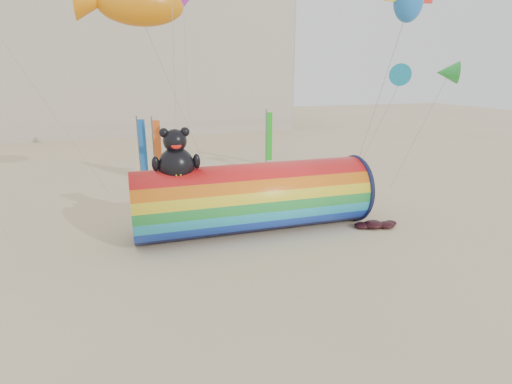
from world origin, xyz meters
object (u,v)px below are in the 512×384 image
object	(u,v)px
windsock_assembly	(253,196)
hotel_building	(75,58)
kite_handler	(360,207)
fabric_bundle	(376,224)

from	to	relation	value
windsock_assembly	hotel_building	bearing A→B (deg)	106.08
hotel_building	kite_handler	size ratio (longest dim) A/B	34.35
windsock_assembly	fabric_bundle	world-z (taller)	windsock_assembly
hotel_building	windsock_assembly	world-z (taller)	hotel_building
kite_handler	fabric_bundle	size ratio (longest dim) A/B	0.67
hotel_building	fabric_bundle	xyz separation A→B (m)	(19.27, -45.47, -10.14)
hotel_building	fabric_bundle	bearing A→B (deg)	-67.03
fabric_bundle	hotel_building	bearing A→B (deg)	112.97
kite_handler	hotel_building	bearing A→B (deg)	-99.57
hotel_building	kite_handler	world-z (taller)	hotel_building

